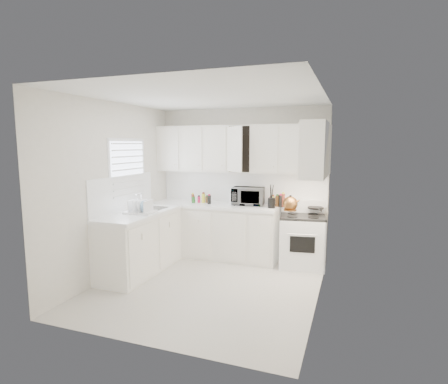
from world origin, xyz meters
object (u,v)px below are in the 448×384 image
at_px(tea_kettle, 290,203).
at_px(microwave, 248,194).
at_px(rice_cooker, 236,198).
at_px(utensil_crock, 272,196).
at_px(dish_rack, 140,206).
at_px(stove, 302,234).

height_order(tea_kettle, microwave, microwave).
bearing_deg(rice_cooker, utensil_crock, 4.59).
relative_size(microwave, dish_rack, 1.27).
xyz_separation_m(stove, rice_cooker, (-1.15, 0.08, 0.53)).
bearing_deg(tea_kettle, stove, 44.07).
relative_size(rice_cooker, utensil_crock, 0.61).
distance_m(rice_cooker, dish_rack, 1.67).
bearing_deg(rice_cooker, microwave, 30.06).
relative_size(microwave, utensil_crock, 1.36).
xyz_separation_m(stove, utensil_crock, (-0.50, -0.05, 0.61)).
xyz_separation_m(stove, tea_kettle, (-0.18, -0.16, 0.53)).
height_order(stove, rice_cooker, rice_cooker).
height_order(rice_cooker, dish_rack, rice_cooker).
xyz_separation_m(rice_cooker, dish_rack, (-1.11, -1.24, -0.00)).
height_order(stove, microwave, microwave).
bearing_deg(tea_kettle, rice_cooker, 168.73).
relative_size(rice_cooker, dish_rack, 0.56).
xyz_separation_m(tea_kettle, dish_rack, (-2.08, -1.01, -0.01)).
bearing_deg(tea_kettle, dish_rack, -151.77).
bearing_deg(tea_kettle, microwave, 161.89).
height_order(microwave, dish_rack, microwave).
relative_size(tea_kettle, utensil_crock, 0.73).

